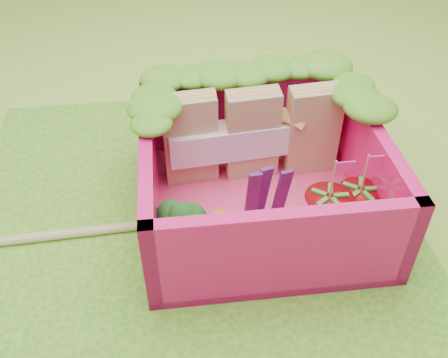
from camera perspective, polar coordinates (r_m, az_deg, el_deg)
name	(u,v)px	position (r m, az deg, el deg)	size (l,w,h in m)	color
ground	(189,214)	(2.99, -4.03, -3.99)	(14.00, 14.00, 0.00)	#9BD93D
placemat	(189,212)	(2.98, -4.04, -3.78)	(2.60, 2.60, 0.03)	#53A324
bento_floor	(259,205)	(2.96, 3.98, -3.03)	(1.30, 1.30, 0.05)	#F33E77
bento_box	(261,173)	(2.80, 4.21, 0.72)	(1.30, 1.30, 0.55)	#FF1570
lettuce_ruffle	(250,81)	(2.98, 2.97, 11.14)	(1.43, 0.77, 0.11)	#347C16
sandwich_stack	(253,135)	(3.01, 3.36, 5.08)	(1.07, 0.26, 0.56)	#A47F56
broccoli	(183,223)	(2.56, -4.73, -5.07)	(0.31, 0.31, 0.26)	#5F8F45
carrot_sticks	(220,234)	(2.58, -0.47, -6.26)	(0.08, 0.12, 0.26)	orange
purple_wedges	(266,193)	(2.72, 4.78, -1.65)	(0.23, 0.07, 0.38)	#471C62
strawberry_left	(326,215)	(2.72, 11.63, -4.03)	(0.26, 0.26, 0.50)	#B50B1D
strawberry_right	(357,206)	(2.82, 14.98, -3.04)	(0.24, 0.24, 0.48)	#B50B1D
snap_peas	(350,210)	(2.95, 14.18, -3.45)	(0.30, 0.47, 0.05)	#63AF37
chopsticks	(12,240)	(3.00, -23.09, -6.45)	(2.26, 0.16, 0.05)	tan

